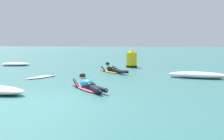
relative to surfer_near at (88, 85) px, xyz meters
The scene contains 7 objects.
ground_plane 7.75m from the surfer_near, 94.80° to the left, with size 120.00×120.00×0.00m, color #387A75.
surfer_near is the anchor object (origin of this frame).
surfer_far 5.56m from the surfer_near, 86.74° to the left, with size 1.73×2.35×0.53m.
drifting_surfboard 4.06m from the surfer_near, 129.44° to the left, with size 1.23×1.91×0.16m.
whitewater_front 10.98m from the surfer_near, 124.76° to the left, with size 1.89×1.11×0.22m.
whitewater_mid_left 5.50m from the surfer_near, 39.78° to the left, with size 2.66×1.47×0.28m.
channel_marker_buoy 8.68m from the surfer_near, 82.11° to the left, with size 0.67×0.67×1.14m.
Camera 1 is at (2.41, -7.88, 1.66)m, focal length 49.65 mm.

